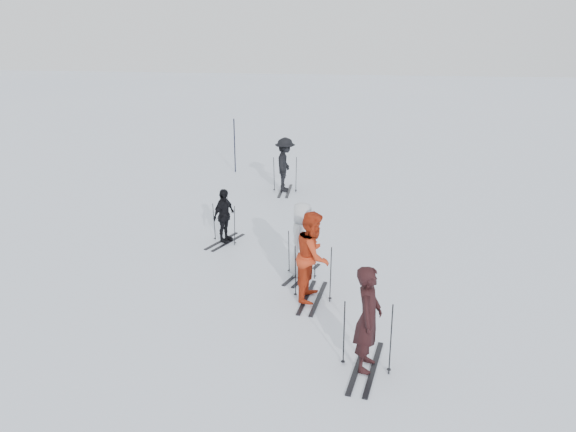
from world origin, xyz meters
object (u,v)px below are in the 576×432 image
object	(u,v)px
skier_red	(313,257)
piste_marker	(235,146)
skier_uphill_far	(285,165)
skier_uphill_left	(224,217)
skier_near_dark	(368,320)
skier_grey	(302,240)

from	to	relation	value
skier_red	piste_marker	world-z (taller)	piste_marker
skier_uphill_far	piste_marker	bearing A→B (deg)	41.64
skier_uphill_left	skier_red	bearing A→B (deg)	-116.41
skier_near_dark	skier_red	world-z (taller)	skier_red
skier_near_dark	skier_uphill_far	size ratio (longest dim) A/B	0.99
skier_near_dark	skier_red	size ratio (longest dim) A/B	0.96
skier_near_dark	piste_marker	xyz separation A→B (m)	(-5.80, 13.41, 0.14)
skier_red	skier_near_dark	bearing A→B (deg)	-148.81
skier_near_dark	skier_uphill_left	size ratio (longest dim) A/B	1.27
skier_uphill_left	skier_uphill_far	distance (m)	5.41
piste_marker	skier_red	bearing A→B (deg)	-67.31
skier_red	skier_uphill_far	size ratio (longest dim) A/B	1.02
skier_near_dark	skier_uphill_left	world-z (taller)	skier_near_dark
skier_grey	skier_uphill_left	world-z (taller)	skier_grey
piste_marker	skier_grey	bearing A→B (deg)	-66.85
skier_near_dark	skier_uphill_left	distance (m)	6.91
skier_red	piste_marker	bearing A→B (deg)	27.54
skier_red	skier_grey	distance (m)	1.27
skier_near_dark	piste_marker	world-z (taller)	piste_marker
skier_near_dark	skier_grey	distance (m)	4.08
skier_grey	piste_marker	distance (m)	10.53
skier_near_dark	skier_red	bearing A→B (deg)	34.40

